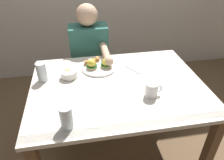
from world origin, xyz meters
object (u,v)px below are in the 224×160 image
fork (134,70)px  water_glass_near (42,73)px  dining_table (118,96)px  fruit_bowl (69,74)px  eggs_benedict_plate (98,66)px  diner_person (90,58)px  water_glass_far (66,118)px  coffee_mug (152,89)px

fork → water_glass_near: (-0.67, -0.02, 0.06)m
dining_table → fruit_bowl: fruit_bowl is taller
dining_table → water_glass_near: 0.56m
eggs_benedict_plate → dining_table: bearing=-65.7°
fork → diner_person: 0.55m
fruit_bowl → water_glass_far: 0.50m
water_glass_near → water_glass_far: bearing=-70.7°
eggs_benedict_plate → water_glass_near: water_glass_near is taller
eggs_benedict_plate → fruit_bowl: bearing=-158.8°
water_glass_near → diner_person: bearing=51.1°
coffee_mug → water_glass_near: bearing=156.6°
water_glass_far → diner_person: (0.20, 0.95, -0.15)m
fruit_bowl → eggs_benedict_plate: bearing=21.2°
fruit_bowl → diner_person: 0.50m
eggs_benedict_plate → water_glass_far: water_glass_far is taller
dining_table → water_glass_near: bearing=164.7°
water_glass_near → diner_person: (0.37, 0.46, -0.15)m
eggs_benedict_plate → fork: eggs_benedict_plate is taller
dining_table → diner_person: 0.62m
fork → diner_person: (-0.30, 0.44, -0.09)m
water_glass_near → diner_person: size_ratio=0.12×
eggs_benedict_plate → coffee_mug: (0.29, -0.40, 0.03)m
diner_person → eggs_benedict_plate: bearing=-83.9°
fruit_bowl → diner_person: diner_person is taller
dining_table → fork: (0.16, 0.16, 0.11)m
dining_table → water_glass_far: bearing=-135.1°
water_glass_far → water_glass_near: bearing=109.3°
fruit_bowl → water_glass_far: size_ratio=0.89×
diner_person → dining_table: bearing=-76.4°
fork → fruit_bowl: bearing=-179.1°
eggs_benedict_plate → diner_person: diner_person is taller
fruit_bowl → coffee_mug: bearing=-31.1°
dining_table → water_glass_near: size_ratio=8.60×
fruit_bowl → water_glass_near: bearing=-177.4°
coffee_mug → water_glass_far: 0.56m
eggs_benedict_plate → fruit_bowl: eggs_benedict_plate is taller
eggs_benedict_plate → coffee_mug: 0.50m
fork → dining_table: bearing=-135.2°
dining_table → water_glass_far: size_ratio=8.88×
dining_table → coffee_mug: size_ratio=10.78×
water_glass_near → fruit_bowl: bearing=2.6°
fruit_bowl → water_glass_near: size_ratio=0.86×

